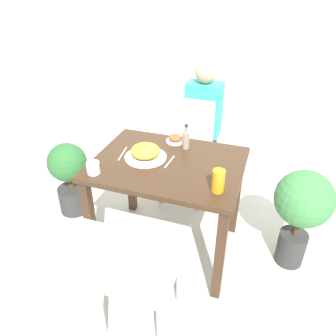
% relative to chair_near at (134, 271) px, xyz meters
% --- Properties ---
extents(ground_plane, '(16.00, 16.00, 0.00)m').
position_rel_chair_near_xyz_m(ground_plane, '(-0.06, 0.73, -0.51)').
color(ground_plane, beige).
extents(wall_back, '(8.00, 0.05, 2.60)m').
position_rel_chair_near_xyz_m(wall_back, '(-0.06, 2.33, 0.79)').
color(wall_back, silver).
rests_on(wall_back, ground_plane).
extents(dining_table, '(1.01, 0.78, 0.77)m').
position_rel_chair_near_xyz_m(dining_table, '(-0.06, 0.73, 0.14)').
color(dining_table, '#3D2819').
rests_on(dining_table, ground_plane).
extents(chair_near, '(0.42, 0.42, 0.90)m').
position_rel_chair_near_xyz_m(chair_near, '(0.00, 0.00, 0.00)').
color(chair_near, silver).
rests_on(chair_near, ground_plane).
extents(chair_far, '(0.42, 0.42, 0.90)m').
position_rel_chair_near_xyz_m(chair_far, '(-0.12, 1.50, 0.00)').
color(chair_far, silver).
rests_on(chair_far, ground_plane).
extents(food_plate, '(0.29, 0.29, 0.10)m').
position_rel_chair_near_xyz_m(food_plate, '(-0.22, 0.73, 0.31)').
color(food_plate, white).
rests_on(food_plate, dining_table).
extents(side_plate, '(0.14, 0.14, 0.05)m').
position_rel_chair_near_xyz_m(side_plate, '(-0.10, 1.03, 0.28)').
color(side_plate, white).
rests_on(side_plate, dining_table).
extents(drink_cup, '(0.08, 0.08, 0.08)m').
position_rel_chair_near_xyz_m(drink_cup, '(-0.46, 0.44, 0.30)').
color(drink_cup, white).
rests_on(drink_cup, dining_table).
extents(juice_glass, '(0.08, 0.08, 0.14)m').
position_rel_chair_near_xyz_m(juice_glass, '(0.33, 0.51, 0.33)').
color(juice_glass, orange).
rests_on(juice_glass, dining_table).
extents(sauce_bottle, '(0.05, 0.05, 0.19)m').
position_rel_chair_near_xyz_m(sauce_bottle, '(0.00, 0.96, 0.33)').
color(sauce_bottle, gray).
rests_on(sauce_bottle, dining_table).
extents(fork_utensil, '(0.04, 0.19, 0.00)m').
position_rel_chair_near_xyz_m(fork_utensil, '(-0.40, 0.73, 0.26)').
color(fork_utensil, silver).
rests_on(fork_utensil, dining_table).
extents(spoon_utensil, '(0.02, 0.17, 0.00)m').
position_rel_chair_near_xyz_m(spoon_utensil, '(-0.04, 0.73, 0.26)').
color(spoon_utensil, silver).
rests_on(spoon_utensil, dining_table).
extents(potted_plant_left, '(0.33, 0.33, 0.67)m').
position_rel_chair_near_xyz_m(potted_plant_left, '(-1.01, 0.88, -0.13)').
color(potted_plant_left, '#333333').
rests_on(potted_plant_left, ground_plane).
extents(potted_plant_right, '(0.39, 0.39, 0.78)m').
position_rel_chair_near_xyz_m(potted_plant_right, '(0.86, 0.87, -0.00)').
color(potted_plant_right, '#333333').
rests_on(potted_plant_right, ground_plane).
extents(person_figure, '(0.34, 0.22, 1.17)m').
position_rel_chair_near_xyz_m(person_figure, '(-0.08, 1.90, 0.07)').
color(person_figure, '#2D3347').
rests_on(person_figure, ground_plane).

